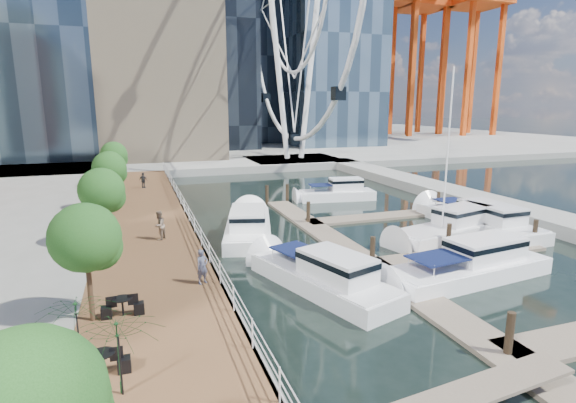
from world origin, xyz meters
The scene contains 17 objects.
ground centered at (0.00, 0.00, 0.00)m, with size 520.00×520.00×0.00m, color black.
boardwalk centered at (-9.00, 15.00, 0.50)m, with size 6.00×60.00×1.00m, color brown.
seawall centered at (-6.00, 15.00, 0.50)m, with size 0.25×60.00×1.00m, color #595954.
land_far centered at (0.00, 102.00, 0.50)m, with size 200.00×114.00×1.00m, color gray.
breakwater centered at (20.00, 20.00, 0.50)m, with size 4.00×60.00×1.00m, color gray.
pier centered at (14.00, 52.00, 0.50)m, with size 14.00×12.00×1.00m, color gray.
railing centered at (-6.10, 15.00, 1.52)m, with size 0.10×60.00×1.05m, color white, non-canonical shape.
floating_docks centered at (7.97, 9.98, 0.49)m, with size 16.00×34.00×2.60m.
port_cranes centered at (67.67, 95.67, 20.00)m, with size 40.00×52.00×38.00m.
street_trees centered at (-11.40, 14.00, 4.29)m, with size 2.60×42.60×4.60m.
cafe_tables centered at (-10.40, -2.00, 1.37)m, with size 2.50×13.70×0.74m.
yacht_foreground centered at (6.89, 4.71, 0.00)m, with size 2.85×10.63×2.15m, color white, non-canonical shape.
pedestrian_near centered at (-6.86, 6.29, 1.82)m, with size 0.59×0.39×1.63m, color #494C62.
pedestrian_mid centered at (-8.33, 14.11, 1.91)m, with size 0.88×0.69×1.81m, color #846E5B.
pedestrian_far centered at (-8.80, 32.85, 1.78)m, with size 0.91×0.38×1.56m, color #2D3139.
moored_yachts centered at (8.81, 11.20, 0.00)m, with size 21.50×35.95×11.50m.
cafe_seating centered at (-10.85, -2.84, 2.11)m, with size 4.35×13.45×2.31m.
Camera 1 is at (-9.46, -13.50, 9.09)m, focal length 28.00 mm.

